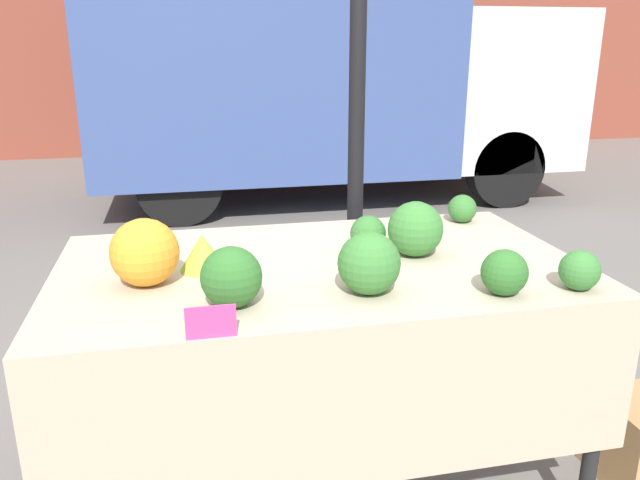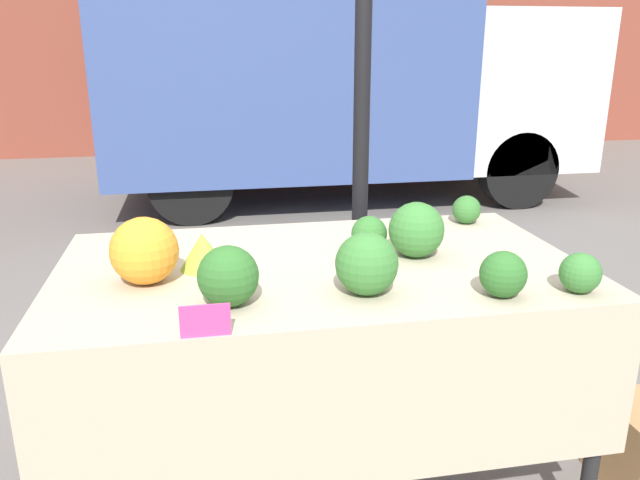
% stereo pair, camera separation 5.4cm
% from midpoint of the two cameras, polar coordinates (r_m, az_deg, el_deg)
% --- Properties ---
extents(ground_plane, '(40.00, 40.00, 0.00)m').
position_cam_midpoint_polar(ground_plane, '(2.47, 0.67, -20.99)').
color(ground_plane, slate).
extents(tent_pole, '(0.07, 0.07, 2.46)m').
position_cam_midpoint_polar(tent_pole, '(2.70, 4.40, 10.92)').
color(tent_pole, black).
rests_on(tent_pole, ground_plane).
extents(parked_truck, '(4.65, 2.11, 2.43)m').
position_cam_midpoint_polar(parked_truck, '(6.47, 1.05, 15.44)').
color(parked_truck, '#384C84').
rests_on(parked_truck, ground_plane).
extents(market_table, '(1.70, 0.97, 0.85)m').
position_cam_midpoint_polar(market_table, '(2.03, 1.12, -5.48)').
color(market_table, tan).
rests_on(market_table, ground_plane).
extents(orange_cauliflower, '(0.20, 0.20, 0.20)m').
position_cam_midpoint_polar(orange_cauliflower, '(1.92, -15.00, -0.97)').
color(orange_cauliflower, orange).
rests_on(orange_cauliflower, market_table).
extents(romanesco_head, '(0.15, 0.15, 0.12)m').
position_cam_midpoint_polar(romanesco_head, '(2.01, -9.93, -1.01)').
color(romanesco_head, '#93B238').
rests_on(romanesco_head, market_table).
extents(broccoli_head_0, '(0.18, 0.18, 0.18)m').
position_cam_midpoint_polar(broccoli_head_0, '(1.78, 5.15, -2.19)').
color(broccoli_head_0, '#387533').
rests_on(broccoli_head_0, market_table).
extents(broccoli_head_1, '(0.13, 0.13, 0.13)m').
position_cam_midpoint_polar(broccoli_head_1, '(1.85, 17.21, -3.01)').
color(broccoli_head_1, '#2D6628').
rests_on(broccoli_head_1, market_table).
extents(broccoli_head_2, '(0.12, 0.12, 0.12)m').
position_cam_midpoint_polar(broccoli_head_2, '(2.16, 5.23, 0.57)').
color(broccoli_head_2, '#336B2D').
rests_on(broccoli_head_2, market_table).
extents(broccoli_head_3, '(0.12, 0.12, 0.12)m').
position_cam_midpoint_polar(broccoli_head_3, '(1.96, 23.43, -2.78)').
color(broccoli_head_3, '#387533').
rests_on(broccoli_head_3, market_table).
extents(broccoli_head_4, '(0.19, 0.19, 0.19)m').
position_cam_midpoint_polar(broccoli_head_4, '(2.12, 9.52, 0.92)').
color(broccoli_head_4, '#387533').
rests_on(broccoli_head_4, market_table).
extents(broccoli_head_5, '(0.11, 0.11, 0.11)m').
position_cam_midpoint_polar(broccoli_head_5, '(2.56, 13.84, 2.71)').
color(broccoli_head_5, '#336B2D').
rests_on(broccoli_head_5, market_table).
extents(broccoli_head_6, '(0.17, 0.17, 0.17)m').
position_cam_midpoint_polar(broccoli_head_6, '(1.72, -7.51, -3.30)').
color(broccoli_head_6, '#2D6628').
rests_on(broccoli_head_6, market_table).
extents(price_sign, '(0.12, 0.01, 0.08)m').
position_cam_midpoint_polar(price_sign, '(1.56, -9.48, -7.30)').
color(price_sign, '#E53D84').
rests_on(price_sign, market_table).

